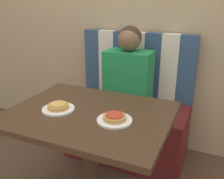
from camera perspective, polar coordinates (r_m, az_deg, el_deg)
The scene contains 9 objects.
wall_back at distance 2.26m, azimuth 7.01°, elevation 18.88°, with size 7.00×0.05×2.60m.
booth_seat at distance 2.25m, azimuth 3.46°, elevation -9.16°, with size 1.01×0.53×0.49m.
booth_backrest at distance 2.24m, azimuth 5.73°, elevation 5.54°, with size 1.01×0.08×0.58m.
dining_table at distance 1.53m, azimuth -5.07°, elevation -8.26°, with size 0.95×0.74×0.71m.
person at distance 2.04m, azimuth 3.81°, elevation 4.52°, with size 0.38×0.22×0.66m.
plate_left at distance 1.54m, azimuth -12.15°, elevation -4.38°, with size 0.20×0.20×0.01m.
plate_right at distance 1.37m, azimuth 0.58°, elevation -7.04°, with size 0.20×0.20×0.01m.
pizza_left at distance 1.53m, azimuth -12.21°, elevation -3.70°, with size 0.13×0.13×0.03m.
pizza_right at distance 1.36m, azimuth 0.58°, elevation -6.29°, with size 0.13×0.13×0.03m.
Camera 1 is at (0.66, -1.18, 1.34)m, focal length 40.00 mm.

